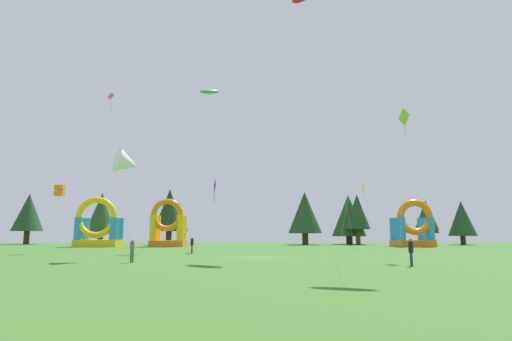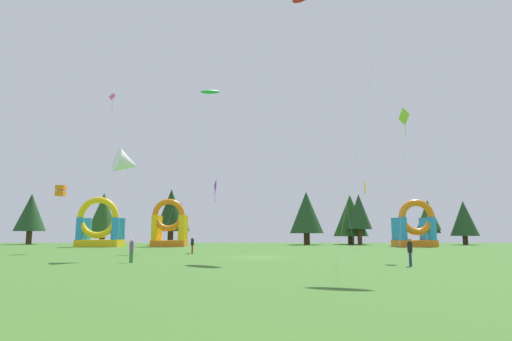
% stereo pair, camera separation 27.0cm
% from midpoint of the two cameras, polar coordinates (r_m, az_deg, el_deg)
% --- Properties ---
extents(ground_plane, '(120.00, 120.00, 0.00)m').
position_cam_midpoint_polar(ground_plane, '(36.83, 0.23, -11.38)').
color(ground_plane, '#3D6B28').
extents(kite_purple_diamond, '(1.01, 1.62, 7.72)m').
position_cam_midpoint_polar(kite_purple_diamond, '(47.97, -5.44, -2.15)').
color(kite_purple_diamond, purple).
rests_on(kite_purple_diamond, ground_plane).
extents(kite_green_parafoil, '(6.26, 4.66, 19.80)m').
position_cam_midpoint_polar(kite_green_parafoil, '(54.02, -5.99, 10.28)').
color(kite_green_parafoil, green).
rests_on(kite_green_parafoil, ground_plane).
extents(kite_lime_diamond, '(2.67, 4.57, 11.87)m').
position_cam_midpoint_polar(kite_lime_diamond, '(37.44, 19.28, 6.53)').
color(kite_lime_diamond, '#8CD826').
rests_on(kite_lime_diamond, ground_plane).
extents(kite_pink_diamond, '(2.06, 4.21, 22.79)m').
position_cam_midpoint_polar(kite_pink_diamond, '(69.24, -18.31, 8.92)').
color(kite_pink_diamond, '#EA599E').
rests_on(kite_pink_diamond, ground_plane).
extents(kite_orange_box, '(0.91, 2.24, 6.96)m').
position_cam_midpoint_polar(kite_orange_box, '(49.43, -24.27, -2.44)').
color(kite_orange_box, orange).
rests_on(kite_orange_box, ground_plane).
extents(kite_yellow_diamond, '(2.31, 1.43, 9.38)m').
position_cam_midpoint_polar(kite_yellow_diamond, '(65.11, 14.07, -2.19)').
color(kite_yellow_diamond, yellow).
rests_on(kite_yellow_diamond, ground_plane).
extents(kite_white_delta, '(2.85, 2.79, 8.64)m').
position_cam_midpoint_polar(kite_white_delta, '(35.75, -16.49, 0.92)').
color(kite_white_delta, white).
rests_on(kite_white_delta, ground_plane).
extents(person_midfield, '(0.30, 0.30, 1.68)m').
position_cam_midpoint_polar(person_midfield, '(28.34, 19.83, -9.78)').
color(person_midfield, navy).
rests_on(person_midfield, ground_plane).
extents(person_near_camera, '(0.37, 0.37, 1.69)m').
position_cam_midpoint_polar(person_near_camera, '(43.66, -8.27, -9.50)').
color(person_near_camera, '#B21E26').
rests_on(person_near_camera, ground_plane).
extents(person_far_side, '(0.39, 0.39, 1.63)m').
position_cam_midpoint_polar(person_far_side, '(31.25, -15.91, -9.83)').
color(person_far_side, '#33723F').
rests_on(person_far_side, ground_plane).
extents(inflatable_yellow_castle, '(5.70, 4.61, 7.17)m').
position_cam_midpoint_polar(inflatable_yellow_castle, '(71.09, 20.26, -7.27)').
color(inflatable_yellow_castle, orange).
rests_on(inflatable_yellow_castle, ground_plane).
extents(inflatable_red_slide, '(6.49, 4.19, 7.53)m').
position_cam_midpoint_polar(inflatable_red_slide, '(70.68, -19.90, -7.24)').
color(inflatable_red_slide, yellow).
rests_on(inflatable_red_slide, ground_plane).
extents(inflatable_blue_arch, '(5.20, 3.86, 7.32)m').
position_cam_midpoint_polar(inflatable_blue_arch, '(68.83, -11.31, -7.46)').
color(inflatable_blue_arch, orange).
rests_on(inflatable_blue_arch, ground_plane).
extents(tree_row_0, '(5.68, 5.68, 9.55)m').
position_cam_midpoint_polar(tree_row_0, '(92.95, -27.54, -4.94)').
color(tree_row_0, '#4C331E').
rests_on(tree_row_0, ground_plane).
extents(tree_row_1, '(5.15, 5.15, 9.20)m').
position_cam_midpoint_polar(tree_row_1, '(81.73, -19.45, -5.26)').
color(tree_row_1, '#4C331E').
rests_on(tree_row_1, ground_plane).
extents(tree_row_2, '(5.55, 5.55, 10.10)m').
position_cam_midpoint_polar(tree_row_2, '(80.55, -11.09, -5.16)').
color(tree_row_2, '#4C331E').
rests_on(tree_row_2, ground_plane).
extents(tree_row_3, '(3.38, 3.38, 7.66)m').
position_cam_midpoint_polar(tree_row_3, '(80.77, -9.85, -6.07)').
color(tree_row_3, '#4C331E').
rests_on(tree_row_3, ground_plane).
extents(tree_row_4, '(6.10, 6.10, 9.58)m').
position_cam_midpoint_polar(tree_row_4, '(79.46, 6.70, -5.54)').
color(tree_row_4, '#4C331E').
rests_on(tree_row_4, ground_plane).
extents(tree_row_5, '(6.45, 6.45, 9.26)m').
position_cam_midpoint_polar(tree_row_5, '(83.77, 12.37, -5.83)').
color(tree_row_5, '#4C331E').
rests_on(tree_row_5, ground_plane).
extents(tree_row_6, '(4.54, 4.54, 9.13)m').
position_cam_midpoint_polar(tree_row_6, '(80.98, 13.46, -5.33)').
color(tree_row_6, '#4C331E').
rests_on(tree_row_6, ground_plane).
extents(tree_row_7, '(4.17, 4.17, 7.97)m').
position_cam_midpoint_polar(tree_row_7, '(83.43, 21.77, -5.51)').
color(tree_row_7, '#4C331E').
rests_on(tree_row_7, ground_plane).
extents(tree_row_8, '(3.33, 3.33, 6.61)m').
position_cam_midpoint_polar(tree_row_8, '(83.17, 22.03, -6.13)').
color(tree_row_8, '#4C331E').
rests_on(tree_row_8, ground_plane).
extents(tree_row_9, '(4.91, 4.91, 7.89)m').
position_cam_midpoint_polar(tree_row_9, '(87.09, 25.75, -5.72)').
color(tree_row_9, '#4C331E').
rests_on(tree_row_9, ground_plane).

